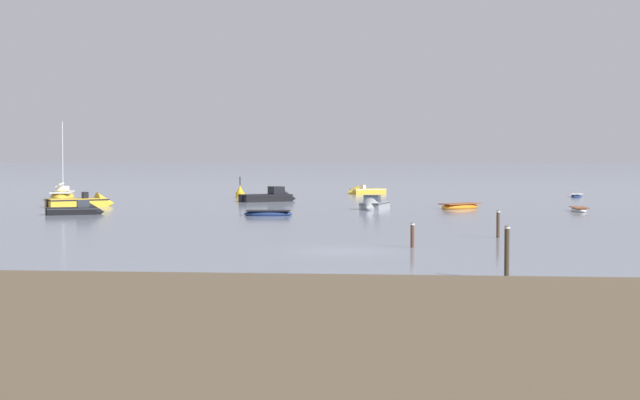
# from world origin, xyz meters

# --- Properties ---
(ground_plane) EXTENTS (800.00, 800.00, 0.00)m
(ground_plane) POSITION_xyz_m (0.00, 0.00, 0.00)
(ground_plane) COLOR gray
(mudflat_shore) EXTENTS (259.70, 28.09, 0.24)m
(mudflat_shore) POSITION_xyz_m (6.56, -24.77, 0.12)
(mudflat_shore) COLOR brown
(mudflat_shore) RESTS_ON ground
(motorboat_moored_0) EXTENTS (2.48, 4.76, 1.72)m
(motorboat_moored_0) POSITION_xyz_m (-0.12, 35.13, 0.26)
(motorboat_moored_0) COLOR gray
(motorboat_moored_0) RESTS_ON ground
(sailboat_moored_0) EXTENTS (4.03, 7.44, 7.97)m
(sailboat_moored_0) POSITION_xyz_m (-30.99, 49.79, 0.35)
(sailboat_moored_0) COLOR gold
(sailboat_moored_0) RESTS_ON ground
(rowboat_moored_0) EXTENTS (1.20, 3.08, 0.48)m
(rowboat_moored_0) POSITION_xyz_m (15.88, 33.68, 0.13)
(rowboat_moored_0) COLOR white
(rowboat_moored_0) RESTS_ON ground
(motorboat_moored_1) EXTENTS (4.40, 2.96, 1.59)m
(motorboat_moored_1) POSITION_xyz_m (-21.22, 26.30, 0.24)
(motorboat_moored_1) COLOR black
(motorboat_moored_1) RESTS_ON ground
(rowboat_moored_2) EXTENTS (3.60, 1.63, 0.55)m
(rowboat_moored_2) POSITION_xyz_m (-7.27, 26.23, 0.15)
(rowboat_moored_2) COLOR navy
(rowboat_moored_2) RESTS_ON ground
(rowboat_moored_3) EXTENTS (3.82, 3.62, 0.62)m
(rowboat_moored_3) POSITION_xyz_m (6.88, 36.85, 0.17)
(rowboat_moored_3) COLOR orange
(rowboat_moored_3) RESTS_ON ground
(motorboat_moored_4) EXTENTS (5.80, 4.90, 1.96)m
(motorboat_moored_4) POSITION_xyz_m (-24.33, 37.04, 0.27)
(motorboat_moored_4) COLOR gold
(motorboat_moored_4) RESTS_ON ground
(rowboat_moored_4) EXTENTS (1.78, 3.08, 0.46)m
(rowboat_moored_4) POSITION_xyz_m (19.76, 60.28, 0.13)
(rowboat_moored_4) COLOR navy
(rowboat_moored_4) RESTS_ON ground
(motorboat_moored_5) EXTENTS (5.63, 4.54, 2.08)m
(motorboat_moored_5) POSITION_xyz_m (-9.94, 47.91, 0.31)
(motorboat_moored_5) COLOR black
(motorboat_moored_5) RESTS_ON ground
(motorboat_moored_7) EXTENTS (4.63, 3.59, 1.53)m
(motorboat_moored_7) POSITION_xyz_m (-2.62, 66.78, 0.21)
(motorboat_moored_7) COLOR gold
(motorboat_moored_7) RESTS_ON ground
(channel_buoy) EXTENTS (0.90, 0.90, 2.30)m
(channel_buoy) POSITION_xyz_m (-14.51, 55.71, 0.46)
(channel_buoy) COLOR gold
(channel_buoy) RESTS_ON ground
(mooring_post_near) EXTENTS (0.22, 0.22, 1.30)m
(mooring_post_near) POSITION_xyz_m (3.20, 2.26, 0.57)
(mooring_post_near) COLOR #533323
(mooring_post_near) RESTS_ON ground
(mooring_post_left) EXTENTS (0.22, 0.22, 2.11)m
(mooring_post_left) POSITION_xyz_m (6.62, -9.57, 0.90)
(mooring_post_left) COLOR #3B3323
(mooring_post_left) RESTS_ON ground
(mooring_post_right) EXTENTS (0.22, 0.22, 1.60)m
(mooring_post_right) POSITION_xyz_m (7.72, 8.39, 0.69)
(mooring_post_right) COLOR #4A3323
(mooring_post_right) RESTS_ON ground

